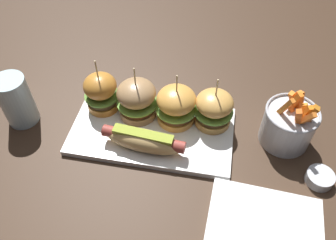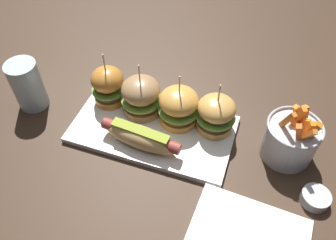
{
  "view_description": "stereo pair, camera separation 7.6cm",
  "coord_description": "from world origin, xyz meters",
  "px_view_note": "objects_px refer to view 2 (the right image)",
  "views": [
    {
      "loc": [
        0.13,
        -0.5,
        0.63
      ],
      "look_at": [
        0.04,
        0.0,
        0.05
      ],
      "focal_mm": 36.57,
      "sensor_mm": 36.0,
      "label": 1
    },
    {
      "loc": [
        0.2,
        -0.48,
        0.63
      ],
      "look_at": [
        0.04,
        0.0,
        0.05
      ],
      "focal_mm": 36.57,
      "sensor_mm": 36.0,
      "label": 2
    }
  ],
  "objects_px": {
    "slider_center_left": "(141,96)",
    "slider_center_right": "(179,106)",
    "platter_main": "(153,129)",
    "slider_far_right": "(216,114)",
    "fries_bucket": "(291,139)",
    "hot_dog": "(141,137)",
    "slider_far_left": "(108,85)",
    "water_glass": "(28,85)",
    "sauce_ramekin": "(315,198)"
  },
  "relations": [
    {
      "from": "platter_main",
      "to": "sauce_ramekin",
      "type": "xyz_separation_m",
      "value": [
        0.37,
        -0.06,
        0.01
      ]
    },
    {
      "from": "hot_dog",
      "to": "slider_far_left",
      "type": "relative_size",
      "value": 1.31
    },
    {
      "from": "hot_dog",
      "to": "water_glass",
      "type": "distance_m",
      "value": 0.31
    },
    {
      "from": "slider_far_left",
      "to": "water_glass",
      "type": "relative_size",
      "value": 1.13
    },
    {
      "from": "slider_center_right",
      "to": "water_glass",
      "type": "height_order",
      "value": "slider_center_right"
    },
    {
      "from": "hot_dog",
      "to": "slider_far_left",
      "type": "bearing_deg",
      "value": 140.14
    },
    {
      "from": "slider_center_right",
      "to": "slider_far_left",
      "type": "bearing_deg",
      "value": 177.34
    },
    {
      "from": "slider_center_left",
      "to": "fries_bucket",
      "type": "distance_m",
      "value": 0.35
    },
    {
      "from": "platter_main",
      "to": "slider_far_right",
      "type": "distance_m",
      "value": 0.15
    },
    {
      "from": "slider_center_right",
      "to": "slider_far_right",
      "type": "bearing_deg",
      "value": 4.2
    },
    {
      "from": "fries_bucket",
      "to": "slider_center_left",
      "type": "bearing_deg",
      "value": 178.99
    },
    {
      "from": "slider_far_right",
      "to": "slider_far_left",
      "type": "bearing_deg",
      "value": 179.55
    },
    {
      "from": "slider_far_left",
      "to": "fries_bucket",
      "type": "height_order",
      "value": "slider_far_left"
    },
    {
      "from": "slider_far_right",
      "to": "sauce_ramekin",
      "type": "height_order",
      "value": "slider_far_right"
    },
    {
      "from": "platter_main",
      "to": "water_glass",
      "type": "relative_size",
      "value": 2.97
    },
    {
      "from": "fries_bucket",
      "to": "sauce_ramekin",
      "type": "height_order",
      "value": "fries_bucket"
    },
    {
      "from": "platter_main",
      "to": "water_glass",
      "type": "height_order",
      "value": "water_glass"
    },
    {
      "from": "hot_dog",
      "to": "slider_far_right",
      "type": "distance_m",
      "value": 0.18
    },
    {
      "from": "hot_dog",
      "to": "slider_center_right",
      "type": "xyz_separation_m",
      "value": [
        0.06,
        0.1,
        0.02
      ]
    },
    {
      "from": "slider_far_right",
      "to": "water_glass",
      "type": "distance_m",
      "value": 0.46
    },
    {
      "from": "hot_dog",
      "to": "slider_far_right",
      "type": "height_order",
      "value": "slider_far_right"
    },
    {
      "from": "slider_center_right",
      "to": "fries_bucket",
      "type": "distance_m",
      "value": 0.25
    },
    {
      "from": "slider_far_right",
      "to": "slider_center_right",
      "type": "bearing_deg",
      "value": -175.8
    },
    {
      "from": "hot_dog",
      "to": "water_glass",
      "type": "relative_size",
      "value": 1.49
    },
    {
      "from": "fries_bucket",
      "to": "sauce_ramekin",
      "type": "bearing_deg",
      "value": -56.16
    },
    {
      "from": "slider_center_left",
      "to": "slider_center_right",
      "type": "xyz_separation_m",
      "value": [
        0.09,
        -0.0,
        -0.0
      ]
    },
    {
      "from": "hot_dog",
      "to": "slider_far_left",
      "type": "height_order",
      "value": "slider_far_left"
    },
    {
      "from": "platter_main",
      "to": "slider_far_left",
      "type": "relative_size",
      "value": 2.62
    },
    {
      "from": "platter_main",
      "to": "hot_dog",
      "type": "relative_size",
      "value": 2.0
    },
    {
      "from": "slider_center_right",
      "to": "sauce_ramekin",
      "type": "height_order",
      "value": "slider_center_right"
    },
    {
      "from": "slider_center_right",
      "to": "slider_center_left",
      "type": "bearing_deg",
      "value": 179.34
    },
    {
      "from": "fries_bucket",
      "to": "platter_main",
      "type": "bearing_deg",
      "value": -173.04
    },
    {
      "from": "slider_far_left",
      "to": "slider_center_right",
      "type": "bearing_deg",
      "value": -2.66
    },
    {
      "from": "platter_main",
      "to": "hot_dog",
      "type": "bearing_deg",
      "value": -97.51
    },
    {
      "from": "sauce_ramekin",
      "to": "platter_main",
      "type": "bearing_deg",
      "value": 170.09
    },
    {
      "from": "slider_center_right",
      "to": "fries_bucket",
      "type": "bearing_deg",
      "value": -1.14
    },
    {
      "from": "platter_main",
      "to": "slider_far_right",
      "type": "xyz_separation_m",
      "value": [
        0.14,
        0.05,
        0.05
      ]
    },
    {
      "from": "water_glass",
      "to": "hot_dog",
      "type": "bearing_deg",
      "value": -7.81
    },
    {
      "from": "slider_center_right",
      "to": "slider_far_right",
      "type": "distance_m",
      "value": 0.09
    },
    {
      "from": "hot_dog",
      "to": "fries_bucket",
      "type": "relative_size",
      "value": 1.33
    },
    {
      "from": "fries_bucket",
      "to": "slider_center_right",
      "type": "bearing_deg",
      "value": 178.86
    },
    {
      "from": "platter_main",
      "to": "sauce_ramekin",
      "type": "relative_size",
      "value": 6.52
    },
    {
      "from": "slider_center_left",
      "to": "fries_bucket",
      "type": "xyz_separation_m",
      "value": [
        0.35,
        -0.01,
        -0.01
      ]
    },
    {
      "from": "hot_dog",
      "to": "fries_bucket",
      "type": "distance_m",
      "value": 0.32
    },
    {
      "from": "hot_dog",
      "to": "slider_center_left",
      "type": "distance_m",
      "value": 0.11
    },
    {
      "from": "slider_center_left",
      "to": "fries_bucket",
      "type": "height_order",
      "value": "slider_center_left"
    },
    {
      "from": "slider_far_left",
      "to": "water_glass",
      "type": "xyz_separation_m",
      "value": [
        -0.18,
        -0.06,
        -0.0
      ]
    },
    {
      "from": "sauce_ramekin",
      "to": "slider_center_right",
      "type": "bearing_deg",
      "value": 161.65
    },
    {
      "from": "slider_center_left",
      "to": "slider_center_right",
      "type": "bearing_deg",
      "value": -0.66
    },
    {
      "from": "slider_center_left",
      "to": "slider_center_right",
      "type": "relative_size",
      "value": 1.03
    }
  ]
}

